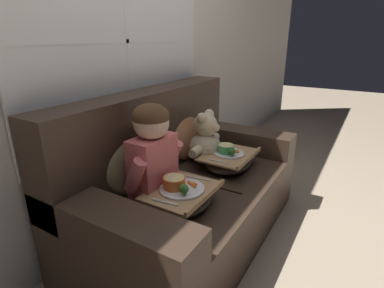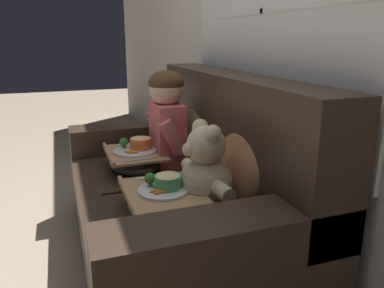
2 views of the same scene
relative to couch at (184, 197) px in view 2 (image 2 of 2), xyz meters
name	(u,v)px [view 2 (image 2 of 2)]	position (x,y,z in m)	size (l,w,h in m)	color
ground_plane	(171,257)	(0.00, -0.08, -0.34)	(14.00, 14.00, 0.00)	tan
wall_back_with_window	(271,2)	(0.00, 0.45, 0.96)	(8.00, 0.08, 2.60)	beige
couch	(184,197)	(0.00, 0.00, 0.00)	(1.64, 0.90, 0.96)	#38281E
throw_pillow_behind_child	(196,130)	(-0.30, 0.18, 0.28)	(0.43, 0.21, 0.45)	#898456
throw_pillow_behind_teddy	(243,160)	(0.30, 0.18, 0.28)	(0.41, 0.20, 0.43)	#B2754C
child_figure	(167,115)	(-0.30, 0.00, 0.37)	(0.39, 0.20, 0.55)	#DB6666
teddy_bear	(205,173)	(0.30, -0.01, 0.24)	(0.42, 0.29, 0.39)	beige
lap_tray_child	(135,159)	(-0.30, -0.19, 0.14)	(0.40, 0.31, 0.18)	#473D33
lap_tray_teddy	(164,201)	(0.30, -0.19, 0.13)	(0.41, 0.31, 0.18)	#473D33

